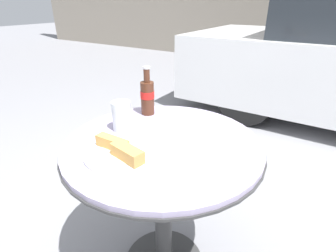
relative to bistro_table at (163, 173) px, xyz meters
The scene contains 4 objects.
bistro_table is the anchor object (origin of this frame).
cola_bottle_left 0.38m from the bistro_table, 138.10° to the left, with size 0.07×0.07×0.23m.
drinking_glass 0.29m from the bistro_table, behind, with size 0.08×0.08×0.13m.
lunch_plate_near 0.25m from the bistro_table, 110.42° to the right, with size 0.26×0.26×0.06m.
Camera 1 is at (0.51, -0.75, 1.22)m, focal length 28.00 mm.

